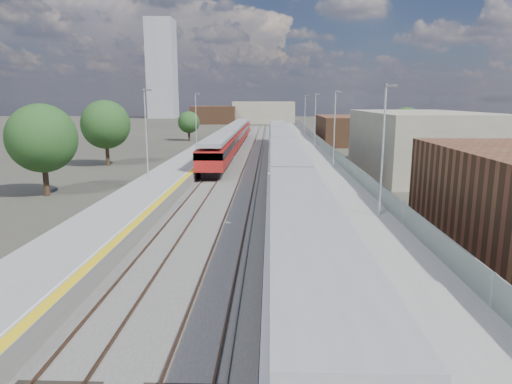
{
  "coord_description": "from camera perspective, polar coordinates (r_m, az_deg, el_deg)",
  "views": [
    {
      "loc": [
        0.22,
        -4.05,
        7.66
      ],
      "look_at": [
        -0.63,
        22.82,
        2.2
      ],
      "focal_mm": 32.0,
      "sensor_mm": 36.0,
      "label": 1
    }
  ],
  "objects": [
    {
      "name": "ground",
      "position": [
        54.59,
        1.56,
        3.41
      ],
      "size": [
        320.0,
        320.0,
        0.0
      ],
      "primitive_type": "plane",
      "color": "#47443A",
      "rests_on": "ground"
    },
    {
      "name": "platform_left",
      "position": [
        57.74,
        -7.46,
        4.28
      ],
      "size": [
        4.3,
        155.0,
        8.52
      ],
      "color": "slate",
      "rests_on": "ground"
    },
    {
      "name": "buildings",
      "position": [
        143.86,
        -5.66,
        12.64
      ],
      "size": [
        72.0,
        185.5,
        40.0
      ],
      "color": "brown",
      "rests_on": "ground"
    },
    {
      "name": "tree_a",
      "position": [
        40.08,
        -25.18,
        6.09
      ],
      "size": [
        5.45,
        5.45,
        7.38
      ],
      "color": "#382619",
      "rests_on": "ground"
    },
    {
      "name": "tree_d",
      "position": [
        75.73,
        18.21,
        8.23
      ],
      "size": [
        4.82,
        4.82,
        6.54
      ],
      "color": "#382619",
      "rests_on": "ground"
    },
    {
      "name": "tree_b",
      "position": [
        56.23,
        -18.3,
        8.0
      ],
      "size": [
        5.63,
        5.63,
        7.63
      ],
      "color": "#382619",
      "rests_on": "ground"
    },
    {
      "name": "ballast_bed",
      "position": [
        57.12,
        -0.69,
        3.8
      ],
      "size": [
        10.5,
        155.0,
        0.06
      ],
      "primitive_type": "cube",
      "color": "#565451",
      "rests_on": "ground"
    },
    {
      "name": "green_train",
      "position": [
        46.33,
        3.39,
        4.78
      ],
      "size": [
        2.93,
        81.5,
        3.22
      ],
      "color": "black",
      "rests_on": "ground"
    },
    {
      "name": "tree_c",
      "position": [
        87.57,
        -8.4,
        8.62
      ],
      "size": [
        4.07,
        4.07,
        5.51
      ],
      "color": "#382619",
      "rests_on": "ground"
    },
    {
      "name": "red_train",
      "position": [
        70.24,
        -2.89,
        6.91
      ],
      "size": [
        2.79,
        56.65,
        3.52
      ],
      "color": "black",
      "rests_on": "ground"
    },
    {
      "name": "tracks",
      "position": [
        58.75,
        -0.03,
        4.1
      ],
      "size": [
        8.96,
        160.0,
        0.17
      ],
      "color": "#4C3323",
      "rests_on": "ground"
    },
    {
      "name": "platform_right",
      "position": [
        57.22,
        6.89,
        4.25
      ],
      "size": [
        4.7,
        155.0,
        8.52
      ],
      "color": "slate",
      "rests_on": "ground"
    }
  ]
}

